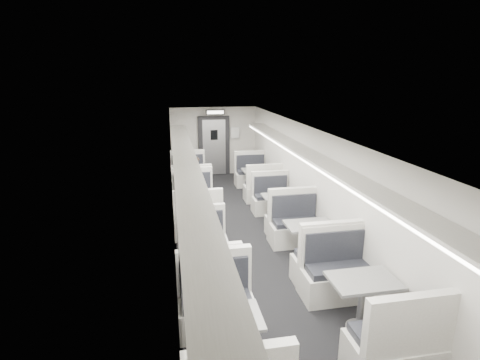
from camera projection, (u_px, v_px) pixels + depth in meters
name	position (u px, v px, depth m)	size (l,w,h in m)	color
room	(249.00, 192.00, 7.58)	(3.24, 12.24, 2.64)	black
booth_left_a	(190.00, 182.00, 11.13)	(1.08, 2.19, 1.17)	silver
booth_left_b	(196.00, 208.00, 9.06)	(1.06, 2.15, 1.15)	silver
booth_left_c	(206.00, 258.00, 6.67)	(0.96, 1.94, 1.04)	silver
booth_left_d	(225.00, 343.00, 4.50)	(1.07, 2.17, 1.16)	silver
booth_right_a	(256.00, 181.00, 11.39)	(1.03, 2.08, 1.11)	silver
booth_right_b	(279.00, 209.00, 9.06)	(0.99, 2.01, 1.07)	silver
booth_right_c	(309.00, 242.00, 7.19)	(1.09, 2.21, 1.18)	silver
booth_right_d	(361.00, 304.00, 5.24)	(1.12, 2.28, 1.22)	silver
passenger	(196.00, 182.00, 10.02)	(0.52, 0.34, 1.42)	black
window_a	(172.00, 154.00, 10.48)	(0.02, 1.18, 0.84)	black
window_b	(173.00, 174.00, 8.40)	(0.02, 1.18, 0.84)	black
window_c	(176.00, 207.00, 6.33)	(0.02, 1.18, 0.84)	black
window_d	(180.00, 272.00, 4.25)	(0.02, 1.18, 0.84)	black
luggage_rack_left	(187.00, 164.00, 6.87)	(0.46, 10.40, 0.09)	silver
luggage_rack_right	(315.00, 158.00, 7.32)	(0.46, 10.40, 0.09)	silver
vestibule_door	(214.00, 146.00, 13.23)	(1.10, 0.13, 2.10)	black
exit_sign	(215.00, 112.00, 12.42)	(0.62, 0.12, 0.16)	black
wall_notice	(235.00, 133.00, 13.22)	(0.32, 0.02, 0.40)	silver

